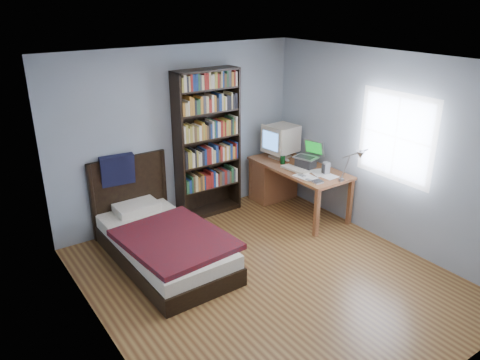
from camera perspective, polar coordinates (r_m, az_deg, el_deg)
The scene contains 14 objects.
room at distance 5.09m, azimuth 3.97°, elevation 0.10°, with size 4.20×4.24×2.50m.
desk at distance 7.46m, azimuth 4.80°, elevation 0.37°, with size 0.75×1.62×0.73m.
crt_monitor at distance 7.33m, azimuth 5.03°, elevation 4.98°, with size 0.50×0.46×0.52m.
laptop at distance 6.99m, azimuth 8.14°, elevation 2.43°, with size 0.40×0.38×0.40m.
desk_lamp at distance 6.14m, azimuth 14.14°, elevation 2.68°, with size 0.22×0.48×0.57m.
keyboard at distance 6.87m, azimuth 6.77°, elevation 1.31°, with size 0.17×0.44×0.03m, color beige.
speaker at distance 6.77m, azimuth 10.42°, elevation 1.43°, with size 0.09×0.09×0.17m, color gray.
soda_can at distance 7.10m, azimuth 5.23°, elevation 2.50°, with size 0.07×0.07×0.13m, color #073607.
mouse at distance 7.23m, azimuth 5.72°, elevation 2.44°, with size 0.06×0.11×0.04m, color silver.
phone_silver at distance 6.65m, azimuth 7.57°, elevation 0.53°, with size 0.05×0.11×0.02m, color #B7B7BC.
phone_grey at distance 6.52m, azimuth 8.35°, elevation 0.02°, with size 0.04×0.09×0.02m, color gray.
external_drive at distance 6.46m, azimuth 9.47°, elevation -0.21°, with size 0.12×0.12×0.03m, color gray.
bookshelf at distance 6.84m, azimuth -3.97°, elevation 4.37°, with size 0.98×0.30×2.17m.
bed at distance 5.99m, azimuth -9.64°, elevation -7.24°, with size 1.22×2.13×1.16m.
Camera 1 is at (-2.96, -3.68, 3.13)m, focal length 35.00 mm.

